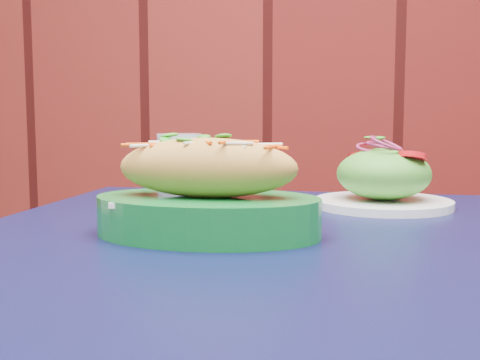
# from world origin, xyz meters

# --- Properties ---
(cafe_table) EXTENTS (0.81, 0.81, 0.75)m
(cafe_table) POSITION_xyz_m (0.17, 1.80, 0.66)
(cafe_table) COLOR black
(cafe_table) RESTS_ON ground
(banh_mi_basket) EXTENTS (0.27, 0.18, 0.12)m
(banh_mi_basket) POSITION_xyz_m (0.07, 1.78, 0.80)
(banh_mi_basket) COLOR #0E6C29
(banh_mi_basket) RESTS_ON cafe_table
(salad_plate) EXTENTS (0.21, 0.21, 0.10)m
(salad_plate) POSITION_xyz_m (0.29, 2.03, 0.79)
(salad_plate) COLOR white
(salad_plate) RESTS_ON cafe_table
(water_glass) EXTENTS (0.07, 0.07, 0.11)m
(water_glass) POSITION_xyz_m (-0.02, 2.00, 0.81)
(water_glass) COLOR silver
(water_glass) RESTS_ON cafe_table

